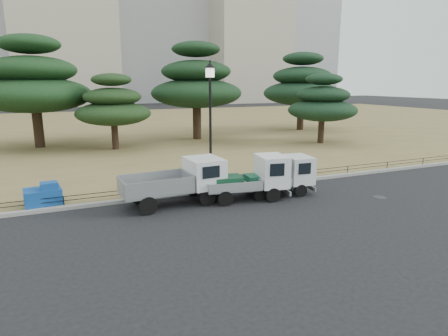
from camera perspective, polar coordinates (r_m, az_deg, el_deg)
name	(u,v)px	position (r m, az deg, el deg)	size (l,w,h in m)	color
ground	(242,207)	(16.06, 2.79, -6.00)	(220.00, 220.00, 0.00)	black
lawn	(128,128)	(45.07, -14.35, 5.96)	(120.00, 56.00, 0.15)	olive
curb	(219,190)	(18.31, -0.73, -3.34)	(120.00, 0.25, 0.16)	gray
truck_large	(179,180)	(16.35, -6.82, -1.81)	(4.53, 2.04, 1.93)	black
truck_kei_front	(252,178)	(17.02, 4.36, -1.50)	(3.90, 2.10, 1.97)	black
truck_kei_rear	(281,176)	(17.85, 8.72, -1.19)	(3.57, 1.80, 1.80)	black
street_lamp	(210,105)	(17.77, -2.11, 9.57)	(0.53, 0.53, 5.95)	black
pipe_fence	(218,182)	(18.34, -0.91, -2.14)	(38.00, 0.04, 0.40)	black
tarp_pile	(44,195)	(17.62, -25.80, -3.77)	(1.57, 1.24, 0.96)	#144A9F
manhole	(380,197)	(18.84, 22.64, -4.13)	(0.60, 0.60, 0.01)	#2D2D30
pine_west_near	(33,84)	(33.06, -27.05, 11.39)	(8.62, 8.62, 8.62)	black
pine_center_left	(113,106)	(29.96, -16.55, 9.04)	(5.64, 5.64, 5.73)	black
pine_center_right	(196,83)	(34.19, -4.23, 12.72)	(8.08, 8.08, 8.58)	black
pine_east_near	(323,103)	(32.87, 14.80, 9.52)	(5.75, 5.75, 5.81)	black
pine_east_far	(302,86)	(41.93, 11.77, 12.20)	(8.17, 8.17, 8.21)	black
tower_east	(246,10)	(108.09, 3.32, 22.88)	(20.00, 18.00, 48.00)	#AAA08C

